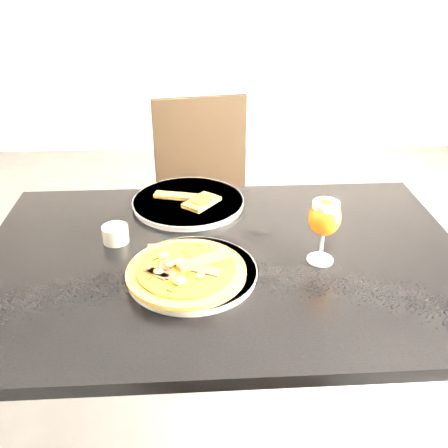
{
  "coord_description": "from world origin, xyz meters",
  "views": [
    {
      "loc": [
        0.02,
        -0.77,
        1.41
      ],
      "look_at": [
        0.06,
        0.28,
        0.83
      ],
      "focal_mm": 40.0,
      "sensor_mm": 36.0,
      "label": 1
    }
  ],
  "objects_px": {
    "dining_table": "(224,285)",
    "pizza": "(187,270)",
    "beer_glass": "(325,218)",
    "chair_far": "(206,199)"
  },
  "relations": [
    {
      "from": "dining_table",
      "to": "pizza",
      "type": "height_order",
      "value": "pizza"
    },
    {
      "from": "chair_far",
      "to": "beer_glass",
      "type": "bearing_deg",
      "value": -82.0
    },
    {
      "from": "dining_table",
      "to": "beer_glass",
      "type": "relative_size",
      "value": 7.56
    },
    {
      "from": "beer_glass",
      "to": "dining_table",
      "type": "bearing_deg",
      "value": 172.66
    },
    {
      "from": "chair_far",
      "to": "pizza",
      "type": "height_order",
      "value": "chair_far"
    },
    {
      "from": "chair_far",
      "to": "dining_table",
      "type": "bearing_deg",
      "value": -96.43
    },
    {
      "from": "dining_table",
      "to": "pizza",
      "type": "bearing_deg",
      "value": -133.49
    },
    {
      "from": "pizza",
      "to": "chair_far",
      "type": "bearing_deg",
      "value": 87.35
    },
    {
      "from": "pizza",
      "to": "beer_glass",
      "type": "xyz_separation_m",
      "value": [
        0.32,
        0.07,
        0.09
      ]
    },
    {
      "from": "chair_far",
      "to": "beer_glass",
      "type": "relative_size",
      "value": 5.5
    }
  ]
}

